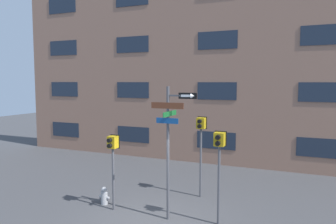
% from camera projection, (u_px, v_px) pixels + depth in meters
% --- Properties ---
extents(ground_plane, '(60.00, 60.00, 0.00)m').
position_uv_depth(ground_plane, '(150.00, 223.00, 9.80)').
color(ground_plane, '#424244').
extents(building_facade, '(24.00, 0.63, 12.54)m').
position_uv_depth(building_facade, '(219.00, 41.00, 16.43)').
color(building_facade, '#936B56').
rests_on(building_facade, ground_plane).
extents(street_sign_pole, '(1.43, 0.99, 4.09)m').
position_uv_depth(street_sign_pole, '(170.00, 139.00, 9.84)').
color(street_sign_pole, '#4C4C51').
rests_on(street_sign_pole, ground_plane).
extents(pedestrian_signal_left, '(0.35, 0.40, 2.50)m').
position_uv_depth(pedestrian_signal_left, '(113.00, 152.00, 10.66)').
color(pedestrian_signal_left, '#4C4C51').
rests_on(pedestrian_signal_left, ground_plane).
extents(pedestrian_signal_right, '(0.36, 0.40, 2.79)m').
position_uv_depth(pedestrian_signal_right, '(219.00, 153.00, 9.53)').
color(pedestrian_signal_right, '#4C4C51').
rests_on(pedestrian_signal_right, ground_plane).
extents(pedestrian_signal_across, '(0.36, 0.40, 2.96)m').
position_uv_depth(pedestrian_signal_across, '(201.00, 135.00, 11.86)').
color(pedestrian_signal_across, '#4C4C51').
rests_on(pedestrian_signal_across, ground_plane).
extents(fire_hydrant, '(0.39, 0.23, 0.61)m').
position_uv_depth(fire_hydrant, '(104.00, 196.00, 11.31)').
color(fire_hydrant, '#A5A5A8').
rests_on(fire_hydrant, ground_plane).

